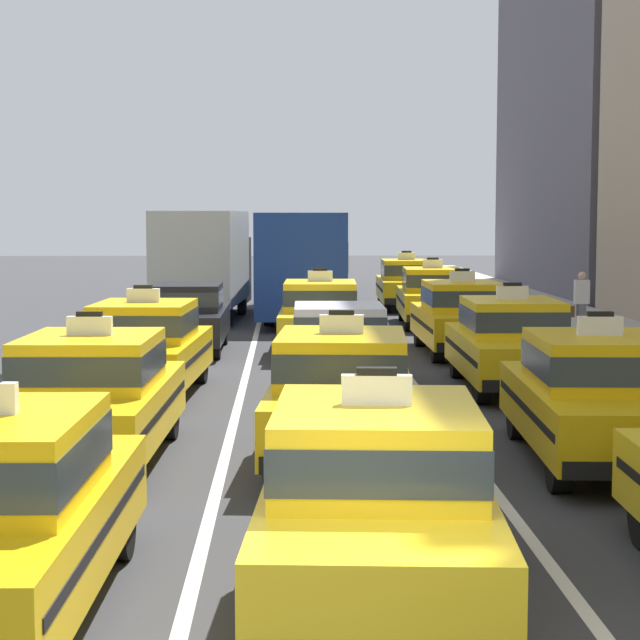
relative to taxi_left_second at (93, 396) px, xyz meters
The scene contains 17 objects.
lane_stripe_left_center 12.59m from the taxi_left_second, 82.46° to the left, with size 0.14×80.00×0.01m, color silver.
lane_stripe_center_right 13.39m from the taxi_left_second, 68.73° to the left, with size 0.14×80.00×0.01m, color silver.
taxi_left_second is the anchor object (origin of this frame).
taxi_left_third 5.29m from the taxi_left_second, 90.04° to the left, with size 2.05×4.65×1.96m.
sedan_left_fourth 11.65m from the taxi_left_second, 89.21° to the left, with size 1.77×4.30×1.58m.
box_truck_left_fifth 19.93m from the taxi_left_second, 90.04° to the left, with size 2.65×7.09×3.27m.
taxi_center_nearest 6.11m from the taxi_left_second, 58.61° to the right, with size 2.09×4.66×1.96m.
taxi_center_second 3.17m from the taxi_left_second, ahead, with size 2.13×4.67×1.96m.
sedan_center_third 6.52m from the taxi_left_second, 58.75° to the left, with size 1.83×4.33×1.58m.
taxi_center_fourth 11.69m from the taxi_left_second, 73.99° to the left, with size 1.97×4.62×1.96m.
bus_center_fifth 21.21m from the taxi_left_second, 81.58° to the left, with size 3.04×11.31×3.22m.
taxi_right_second 6.39m from the taxi_left_second, ahead, with size 2.03×4.64×1.96m.
taxi_right_third 8.69m from the taxi_left_second, 41.69° to the left, with size 1.89×4.59×1.96m.
taxi_right_fourth 12.76m from the taxi_left_second, 59.80° to the left, with size 1.83×4.57×1.96m.
taxi_right_fifth 18.70m from the taxi_left_second, 69.33° to the left, with size 2.01×4.64×1.96m.
taxi_right_sixth 24.24m from the taxi_left_second, 74.49° to the left, with size 1.93×4.61×1.96m.
pedestrian_near_crosswalk 16.91m from the taxi_left_second, 54.28° to the left, with size 0.47×0.24×1.59m.
Camera 1 is at (-0.78, -6.51, 3.17)m, focal length 62.66 mm.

